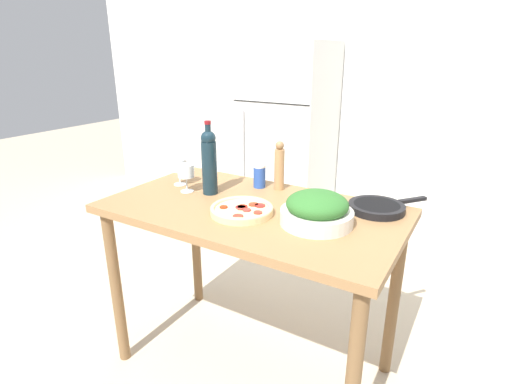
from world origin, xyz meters
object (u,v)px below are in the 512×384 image
Objects in this scene: homemade_pizza at (242,210)px; pepper_mill at (279,166)px; wine_glass_near at (186,172)px; salt_canister at (259,176)px; cast_iron_skillet at (377,207)px; refrigerator at (288,141)px; wine_bottle at (209,161)px; salad_bowl at (317,210)px; wine_glass_far at (179,166)px.

pepper_mill is at bearing 92.14° from homemade_pizza.
wine_glass_near is at bearing 165.80° from homemade_pizza.
cast_iron_skillet is at bearing -1.28° from salt_canister.
salt_canister is at bearing -69.00° from refrigerator.
salt_canister is (0.16, 0.21, -0.11)m from wine_bottle.
wine_bottle is 1.31× the size of homemade_pizza.
salt_canister is (0.54, -1.40, 0.13)m from refrigerator.
salad_bowl is at bearing -123.17° from cast_iron_skillet.
cast_iron_skillet is (0.89, 0.24, -0.09)m from wine_glass_near.
homemade_pizza is at bearing -26.79° from wine_bottle.
refrigerator reaches higher than wine_bottle.
refrigerator is at bearing 129.18° from cast_iron_skillet.
homemade_pizza is 0.37m from salt_canister.
pepper_mill is 0.74× the size of cast_iron_skillet.
salt_canister is (0.38, 0.18, -0.04)m from wine_glass_far.
wine_glass_near is at bearing -144.57° from pepper_mill.
wine_bottle is at bearing 172.86° from salad_bowl.
salt_canister is at bearing 108.48° from homemade_pizza.
refrigerator reaches higher than salt_canister.
wine_glass_near is 0.56× the size of pepper_mill.
pepper_mill reaches higher than wine_glass_near.
wine_glass_far is at bearing -84.41° from refrigerator.
wine_glass_near is at bearing -160.81° from wine_bottle.
wine_bottle is 3.00× the size of salt_canister.
wine_bottle reaches higher than wine_glass_far.
cast_iron_skillet is (0.50, 0.34, -0.00)m from homemade_pizza.
pepper_mill reaches higher than salt_canister.
wine_glass_far is (0.16, -1.59, 0.17)m from refrigerator.
wine_bottle is at bearing -127.86° from salt_canister.
homemade_pizza is 2.29× the size of salt_canister.
wine_glass_far is 0.53m from pepper_mill.
refrigerator reaches higher than salad_bowl.
homemade_pizza is at bearing -71.52° from salt_canister.
wine_glass_far is at bearing 173.43° from wine_bottle.
refrigerator is 1.53m from pepper_mill.
salt_canister is at bearing 52.14° from wine_bottle.
cast_iron_skillet is (0.51, -0.04, -0.10)m from pepper_mill.
wine_glass_far reaches higher than homemade_pizza.
refrigerator is at bearing 98.92° from wine_glass_near.
salad_bowl is (0.72, -0.03, -0.04)m from wine_glass_near.
pepper_mill is 0.52m from cast_iron_skillet.
salt_canister is at bearing 25.57° from wine_glass_far.
wine_glass_far is at bearing 147.51° from wine_glass_near.
salad_bowl is at bearing -7.14° from wine_bottle.
refrigerator is 1.51m from salt_canister.
wine_bottle reaches higher than wine_glass_near.
pepper_mill is at bearing 41.08° from wine_bottle.
salt_canister is at bearing -167.71° from pepper_mill.
wine_bottle is at bearing -76.86° from refrigerator.
salad_bowl is at bearing -42.38° from pepper_mill.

